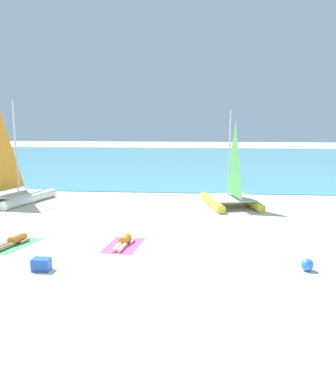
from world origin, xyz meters
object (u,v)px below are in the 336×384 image
object	(u,v)px
towel_left	(13,245)
cooler_box	(41,264)
sailboat_yellow	(231,192)
towel_right	(124,245)
sunbather_left	(14,241)
beach_ball	(307,265)
sailboat_white	(11,187)
sunbather_right	(124,241)

from	to	relation	value
towel_left	cooler_box	distance (m)	2.94
sailboat_yellow	cooler_box	world-z (taller)	sailboat_yellow
sailboat_yellow	towel_left	bearing A→B (deg)	-150.90
towel_right	sunbather_left	bearing A→B (deg)	-176.35
beach_ball	towel_left	bearing A→B (deg)	170.75
sailboat_yellow	beach_ball	world-z (taller)	sailboat_yellow
sailboat_yellow	sailboat_white	bearing A→B (deg)	167.01
sailboat_white	towel_right	bearing A→B (deg)	-29.31
sailboat_white	towel_right	distance (m)	10.05
towel_left	sunbather_right	world-z (taller)	sunbather_right
towel_left	cooler_box	bearing A→B (deg)	-48.85
beach_ball	sunbather_right	bearing A→B (deg)	161.34
sailboat_yellow	sunbather_left	distance (m)	10.66
sunbather_left	cooler_box	size ratio (longest dim) A/B	3.11
towel_left	sunbather_right	size ratio (longest dim) A/B	1.21
sailboat_white	towel_left	world-z (taller)	sailboat_white
sunbather_right	sunbather_left	bearing A→B (deg)	-170.33
towel_left	beach_ball	distance (m)	9.64
towel_right	beach_ball	xyz separation A→B (m)	(5.70, -1.86, 0.17)
beach_ball	sailboat_yellow	bearing A→B (deg)	100.43
sailboat_yellow	sunbather_right	xyz separation A→B (m)	(-4.08, -6.84, -0.58)
sunbather_left	cooler_box	xyz separation A→B (m)	(1.92, -2.28, 0.05)
towel_left	sailboat_white	bearing A→B (deg)	116.13
cooler_box	towel_right	bearing A→B (deg)	53.31
sunbather_left	towel_right	bearing A→B (deg)	17.47
sunbather_left	towel_right	size ratio (longest dim) A/B	0.82
sailboat_white	sunbather_left	world-z (taller)	sailboat_white
sunbather_left	beach_ball	world-z (taller)	beach_ball
towel_right	towel_left	bearing A→B (deg)	-175.40
cooler_box	sailboat_yellow	bearing A→B (deg)	57.68
towel_right	cooler_box	world-z (taller)	cooler_box
sailboat_white	sailboat_yellow	distance (m)	11.41
sailboat_white	sailboat_yellow	xyz separation A→B (m)	(11.41, 0.06, -0.08)
towel_left	sunbather_left	size ratio (longest dim) A/B	1.22
sailboat_yellow	towel_right	xyz separation A→B (m)	(-4.09, -6.91, -0.70)
cooler_box	sailboat_white	bearing A→B (deg)	120.16
sailboat_white	sunbather_right	world-z (taller)	sailboat_white
sailboat_white	towel_left	xyz separation A→B (m)	(3.51, -7.15, -0.78)
sailboat_yellow	sunbather_right	bearing A→B (deg)	-134.12
sailboat_yellow	towel_left	size ratio (longest dim) A/B	2.50
sailboat_yellow	beach_ball	xyz separation A→B (m)	(1.61, -8.76, -0.53)
sailboat_yellow	sunbather_right	world-z (taller)	sailboat_yellow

